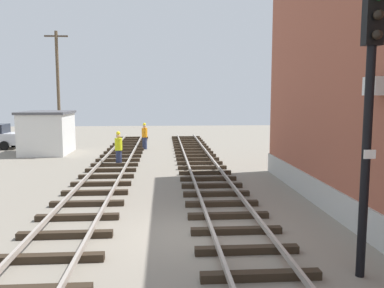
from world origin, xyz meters
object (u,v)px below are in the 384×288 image
object	(u,v)px
signal_mast	(369,102)
control_hut	(47,132)
track_worker_foreground	(119,149)
track_worker_distant	(145,136)
utility_pole_far	(58,85)

from	to	relation	value
signal_mast	control_hut	size ratio (longest dim) A/B	1.54
track_worker_foreground	track_worker_distant	distance (m)	6.79
signal_mast	utility_pole_far	bearing A→B (deg)	116.50
signal_mast	utility_pole_far	distance (m)	27.69
signal_mast	track_worker_foreground	bearing A→B (deg)	115.20
control_hut	signal_mast	bearing A→B (deg)	-58.28
track_worker_distant	utility_pole_far	bearing A→B (deg)	148.56
signal_mast	track_worker_distant	world-z (taller)	signal_mast
control_hut	utility_pole_far	size ratio (longest dim) A/B	0.43
signal_mast	control_hut	xyz separation A→B (m)	(-11.65, 18.85, -2.25)
utility_pole_far	track_worker_distant	xyz separation A→B (m)	(6.92, -4.23, -3.64)
signal_mast	track_worker_foreground	world-z (taller)	signal_mast
track_worker_distant	track_worker_foreground	bearing A→B (deg)	-99.16
utility_pole_far	signal_mast	bearing A→B (deg)	-63.50
signal_mast	track_worker_distant	bearing A→B (deg)	104.80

